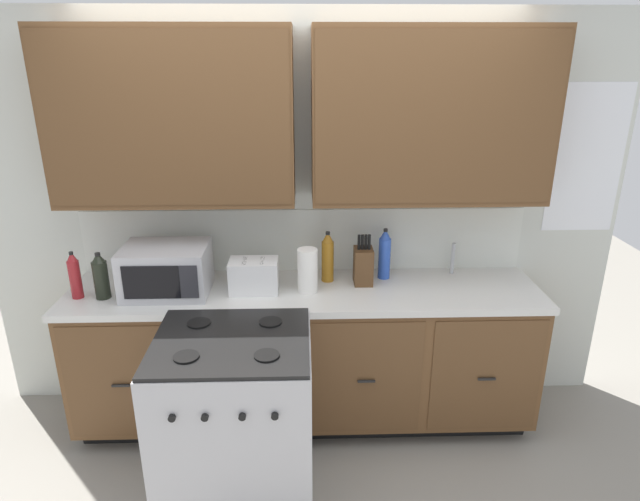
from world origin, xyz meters
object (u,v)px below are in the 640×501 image
(stove_range, at_px, (236,421))
(paper_towel_roll, at_px, (307,271))
(knife_block, at_px, (363,265))
(bottle_blue, at_px, (384,254))
(microwave, at_px, (166,270))
(bottle_red, at_px, (75,275))
(bottle_dark, at_px, (101,276))
(bottle_amber, at_px, (328,257))
(toaster, at_px, (254,276))

(stove_range, distance_m, paper_towel_roll, 0.91)
(knife_block, relative_size, bottle_blue, 0.98)
(knife_block, height_order, bottle_blue, bottle_blue)
(knife_block, bearing_deg, microwave, -175.19)
(knife_block, bearing_deg, bottle_red, -174.66)
(knife_block, height_order, bottle_dark, knife_block)
(knife_block, distance_m, bottle_amber, 0.22)
(toaster, distance_m, bottle_blue, 0.80)
(microwave, bearing_deg, bottle_dark, -169.76)
(microwave, height_order, bottle_blue, bottle_blue)
(bottle_blue, height_order, bottle_dark, bottle_blue)
(knife_block, distance_m, paper_towel_roll, 0.35)
(microwave, xyz_separation_m, bottle_red, (-0.50, -0.06, -0.01))
(microwave, relative_size, bottle_blue, 1.52)
(knife_block, distance_m, bottle_red, 1.65)
(microwave, xyz_separation_m, bottle_dark, (-0.35, -0.06, -0.01))
(knife_block, relative_size, paper_towel_roll, 1.19)
(stove_range, xyz_separation_m, knife_block, (0.71, 0.70, 0.56))
(bottle_red, distance_m, bottle_amber, 1.44)
(bottle_dark, bearing_deg, toaster, 4.29)
(bottle_red, bearing_deg, bottle_amber, 7.89)
(knife_block, distance_m, bottle_blue, 0.16)
(paper_towel_roll, relative_size, bottle_dark, 0.96)
(bottle_blue, height_order, bottle_amber, bottle_blue)
(paper_towel_roll, distance_m, bottle_red, 1.31)
(bottle_dark, bearing_deg, microwave, 10.24)
(toaster, distance_m, bottle_dark, 0.85)
(bottle_dark, height_order, bottle_amber, bottle_amber)
(knife_block, height_order, paper_towel_roll, knife_block)
(microwave, bearing_deg, bottle_red, -173.45)
(paper_towel_roll, relative_size, bottle_blue, 0.82)
(paper_towel_roll, bearing_deg, bottle_amber, 51.58)
(paper_towel_roll, relative_size, bottle_red, 0.94)
(knife_block, xyz_separation_m, bottle_amber, (-0.21, 0.04, 0.04))
(paper_towel_roll, height_order, bottle_amber, bottle_amber)
(toaster, xyz_separation_m, knife_block, (0.64, 0.10, 0.02))
(bottle_amber, bearing_deg, bottle_red, -172.11)
(knife_block, relative_size, bottle_dark, 1.14)
(microwave, height_order, bottle_dark, microwave)
(bottle_red, bearing_deg, knife_block, 5.34)
(knife_block, relative_size, bottle_amber, 0.99)
(stove_range, height_order, paper_towel_roll, paper_towel_roll)
(bottle_blue, distance_m, bottle_amber, 0.35)
(microwave, bearing_deg, toaster, 0.01)
(paper_towel_roll, xyz_separation_m, bottle_blue, (0.47, 0.19, 0.02))
(stove_range, xyz_separation_m, bottle_amber, (0.49, 0.75, 0.60))
(paper_towel_roll, bearing_deg, knife_block, 18.23)
(bottle_amber, bearing_deg, bottle_dark, -170.94)
(toaster, xyz_separation_m, paper_towel_roll, (0.31, -0.01, 0.03))
(paper_towel_roll, height_order, bottle_blue, bottle_blue)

